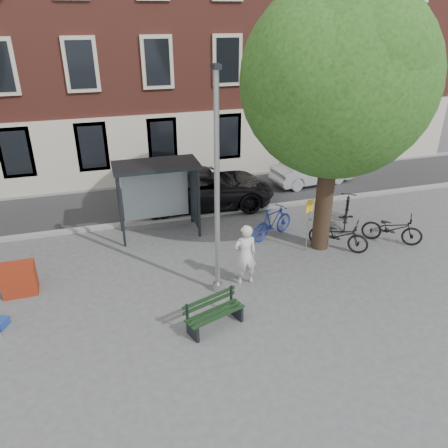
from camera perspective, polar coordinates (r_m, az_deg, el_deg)
name	(u,v)px	position (r m, az deg, el deg)	size (l,w,h in m)	color
ground	(218,290)	(12.60, -0.82, -8.62)	(90.00, 90.00, 0.00)	#4C4C4F
road	(173,199)	(18.65, -6.71, 3.22)	(40.00, 4.00, 0.01)	#28282B
curb_near	(182,217)	(16.82, -5.48, 0.88)	(40.00, 0.25, 0.12)	gray
curb_far	(165,182)	(20.47, -7.75, 5.43)	(40.00, 0.25, 0.12)	gray
building_row	(142,16)	(23.17, -10.68, 25.17)	(30.00, 8.00, 14.00)	brown
lamppost	(217,200)	(11.26, -0.91, 3.12)	(0.28, 0.35, 6.11)	#9EA0A3
tree_right	(341,73)	(13.35, 14.98, 18.52)	(5.76, 5.60, 8.20)	black
bus_shelter	(168,181)	(15.20, -7.34, 5.59)	(2.85, 1.45, 2.62)	#1E2328
painter	(245,255)	(12.45, 2.78, -4.03)	(0.68, 0.45, 1.87)	silver
bench	(214,314)	(11.11, -1.31, -11.68)	(1.63, 0.98, 0.80)	#1E2328
bike_a	(338,235)	(14.91, 14.71, -1.38)	(0.69, 1.98, 1.04)	black
bike_b	(273,222)	(15.29, 6.39, 0.25)	(0.53, 1.88, 1.13)	navy
bike_c	(392,228)	(15.92, 21.11, -0.54)	(0.69, 1.98, 1.04)	black
bike_d	(347,211)	(16.65, 15.73, 1.67)	(0.55, 1.93, 1.16)	black
car_dark	(205,188)	(17.67, -2.47, 4.76)	(2.56, 5.56, 1.54)	black
car_silver	(312,171)	(20.50, 11.41, 6.85)	(1.32, 3.80, 1.25)	#B2B6BB
red_stand	(19,279)	(13.52, -25.20, -6.54)	(0.90, 0.60, 0.90)	maroon
notice_sign	(309,215)	(14.22, 11.03, 1.17)	(0.30, 0.14, 1.83)	#9EA0A3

